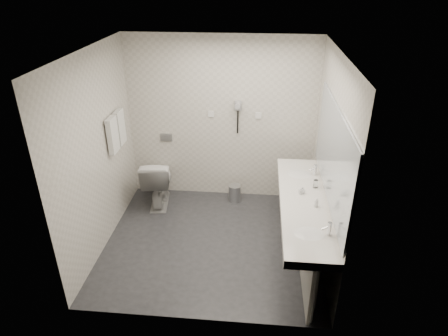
# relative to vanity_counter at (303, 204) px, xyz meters

# --- Properties ---
(floor) EXTENTS (2.80, 2.80, 0.00)m
(floor) POSITION_rel_vanity_counter_xyz_m (-1.12, 0.20, -0.80)
(floor) COLOR #26272A
(floor) RESTS_ON ground
(ceiling) EXTENTS (2.80, 2.80, 0.00)m
(ceiling) POSITION_rel_vanity_counter_xyz_m (-1.12, 0.20, 1.70)
(ceiling) COLOR silver
(ceiling) RESTS_ON wall_back
(wall_back) EXTENTS (2.80, 0.00, 2.80)m
(wall_back) POSITION_rel_vanity_counter_xyz_m (-1.12, 1.50, 0.45)
(wall_back) COLOR beige
(wall_back) RESTS_ON floor
(wall_front) EXTENTS (2.80, 0.00, 2.80)m
(wall_front) POSITION_rel_vanity_counter_xyz_m (-1.12, -1.10, 0.45)
(wall_front) COLOR beige
(wall_front) RESTS_ON floor
(wall_left) EXTENTS (0.00, 2.60, 2.60)m
(wall_left) POSITION_rel_vanity_counter_xyz_m (-2.52, 0.20, 0.45)
(wall_left) COLOR beige
(wall_left) RESTS_ON floor
(wall_right) EXTENTS (0.00, 2.60, 2.60)m
(wall_right) POSITION_rel_vanity_counter_xyz_m (0.27, 0.20, 0.45)
(wall_right) COLOR beige
(wall_right) RESTS_ON floor
(vanity_counter) EXTENTS (0.55, 2.20, 0.10)m
(vanity_counter) POSITION_rel_vanity_counter_xyz_m (0.00, 0.00, 0.00)
(vanity_counter) COLOR silver
(vanity_counter) RESTS_ON floor
(vanity_panel) EXTENTS (0.03, 2.15, 0.75)m
(vanity_panel) POSITION_rel_vanity_counter_xyz_m (0.02, 0.00, -0.42)
(vanity_panel) COLOR gray
(vanity_panel) RESTS_ON floor
(vanity_post_near) EXTENTS (0.06, 0.06, 0.75)m
(vanity_post_near) POSITION_rel_vanity_counter_xyz_m (0.05, -1.04, -0.42)
(vanity_post_near) COLOR silver
(vanity_post_near) RESTS_ON floor
(vanity_post_far) EXTENTS (0.06, 0.06, 0.75)m
(vanity_post_far) POSITION_rel_vanity_counter_xyz_m (0.05, 1.04, -0.42)
(vanity_post_far) COLOR silver
(vanity_post_far) RESTS_ON floor
(mirror) EXTENTS (0.02, 2.20, 1.05)m
(mirror) POSITION_rel_vanity_counter_xyz_m (0.26, 0.00, 0.65)
(mirror) COLOR #B2BCC6
(mirror) RESTS_ON wall_right
(basin_near) EXTENTS (0.40, 0.31, 0.05)m
(basin_near) POSITION_rel_vanity_counter_xyz_m (0.00, -0.65, 0.04)
(basin_near) COLOR silver
(basin_near) RESTS_ON vanity_counter
(basin_far) EXTENTS (0.40, 0.31, 0.05)m
(basin_far) POSITION_rel_vanity_counter_xyz_m (0.00, 0.65, 0.04)
(basin_far) COLOR silver
(basin_far) RESTS_ON vanity_counter
(faucet_near) EXTENTS (0.04, 0.04, 0.15)m
(faucet_near) POSITION_rel_vanity_counter_xyz_m (0.19, -0.65, 0.12)
(faucet_near) COLOR silver
(faucet_near) RESTS_ON vanity_counter
(faucet_far) EXTENTS (0.04, 0.04, 0.15)m
(faucet_far) POSITION_rel_vanity_counter_xyz_m (0.19, 0.65, 0.12)
(faucet_far) COLOR silver
(faucet_far) RESTS_ON vanity_counter
(soap_bottle_a) EXTENTS (0.05, 0.05, 0.09)m
(soap_bottle_a) POSITION_rel_vanity_counter_xyz_m (-0.03, 0.14, 0.10)
(soap_bottle_a) COLOR white
(soap_bottle_a) RESTS_ON vanity_counter
(soap_bottle_b) EXTENTS (0.08, 0.08, 0.08)m
(soap_bottle_b) POSITION_rel_vanity_counter_xyz_m (-0.00, 0.16, 0.09)
(soap_bottle_b) COLOR white
(soap_bottle_b) RESTS_ON vanity_counter
(soap_bottle_c) EXTENTS (0.06, 0.06, 0.12)m
(soap_bottle_c) POSITION_rel_vanity_counter_xyz_m (0.13, -0.13, 0.11)
(soap_bottle_c) COLOR white
(soap_bottle_c) RESTS_ON vanity_counter
(glass_left) EXTENTS (0.07, 0.07, 0.10)m
(glass_left) POSITION_rel_vanity_counter_xyz_m (0.17, 0.32, 0.10)
(glass_left) COLOR silver
(glass_left) RESTS_ON vanity_counter
(toilet) EXTENTS (0.52, 0.81, 0.77)m
(toilet) POSITION_rel_vanity_counter_xyz_m (-2.06, 1.11, -0.41)
(toilet) COLOR silver
(toilet) RESTS_ON floor
(flush_plate) EXTENTS (0.18, 0.02, 0.12)m
(flush_plate) POSITION_rel_vanity_counter_xyz_m (-1.98, 1.49, 0.15)
(flush_plate) COLOR #B2B5BA
(flush_plate) RESTS_ON wall_back
(pedal_bin) EXTENTS (0.24, 0.24, 0.26)m
(pedal_bin) POSITION_rel_vanity_counter_xyz_m (-0.89, 1.27, -0.67)
(pedal_bin) COLOR #B2B5BA
(pedal_bin) RESTS_ON floor
(bin_lid) EXTENTS (0.19, 0.19, 0.02)m
(bin_lid) POSITION_rel_vanity_counter_xyz_m (-0.89, 1.27, -0.53)
(bin_lid) COLOR #B2B5BA
(bin_lid) RESTS_ON pedal_bin
(towel_rail) EXTENTS (0.02, 0.62, 0.02)m
(towel_rail) POSITION_rel_vanity_counter_xyz_m (-2.47, 0.75, 0.75)
(towel_rail) COLOR silver
(towel_rail) RESTS_ON wall_left
(towel_near) EXTENTS (0.07, 0.24, 0.48)m
(towel_near) POSITION_rel_vanity_counter_xyz_m (-2.46, 0.61, 0.53)
(towel_near) COLOR silver
(towel_near) RESTS_ON towel_rail
(towel_far) EXTENTS (0.07, 0.24, 0.48)m
(towel_far) POSITION_rel_vanity_counter_xyz_m (-2.46, 0.89, 0.53)
(towel_far) COLOR silver
(towel_far) RESTS_ON towel_rail
(dryer_cradle) EXTENTS (0.10, 0.04, 0.14)m
(dryer_cradle) POSITION_rel_vanity_counter_xyz_m (-0.88, 1.47, 0.70)
(dryer_cradle) COLOR gray
(dryer_cradle) RESTS_ON wall_back
(dryer_barrel) EXTENTS (0.08, 0.14, 0.08)m
(dryer_barrel) POSITION_rel_vanity_counter_xyz_m (-0.88, 1.40, 0.73)
(dryer_barrel) COLOR gray
(dryer_barrel) RESTS_ON dryer_cradle
(dryer_cord) EXTENTS (0.02, 0.02, 0.35)m
(dryer_cord) POSITION_rel_vanity_counter_xyz_m (-0.88, 1.46, 0.45)
(dryer_cord) COLOR black
(dryer_cord) RESTS_ON dryer_cradle
(switch_plate_a) EXTENTS (0.09, 0.02, 0.09)m
(switch_plate_a) POSITION_rel_vanity_counter_xyz_m (-1.27, 1.49, 0.55)
(switch_plate_a) COLOR silver
(switch_plate_a) RESTS_ON wall_back
(switch_plate_b) EXTENTS (0.09, 0.02, 0.09)m
(switch_plate_b) POSITION_rel_vanity_counter_xyz_m (-0.57, 1.49, 0.55)
(switch_plate_b) COLOR silver
(switch_plate_b) RESTS_ON wall_back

